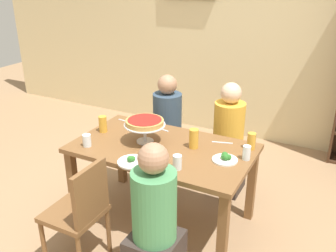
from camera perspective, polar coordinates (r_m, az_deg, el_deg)
name	(u,v)px	position (r m, az deg, el deg)	size (l,w,h in m)	color
ground_plane	(163,218)	(3.56, -0.76, -13.89)	(12.00, 12.00, 0.00)	#9E7A56
rear_partition	(244,31)	(4.95, 11.59, 14.03)	(8.00, 0.12, 2.80)	beige
dining_table	(163,156)	(3.21, -0.82, -4.66)	(1.51, 0.88, 0.74)	brown
diner_near_right	(155,231)	(2.63, -2.07, -15.79)	(0.34, 0.34, 1.15)	#382D28
diner_far_left	(167,135)	(3.98, -0.10, -1.35)	(0.34, 0.34, 1.15)	#382D28
diner_far_right	(227,146)	(3.78, 9.07, -3.07)	(0.34, 0.34, 1.15)	#382D28
chair_near_left	(81,210)	(2.90, -13.20, -12.33)	(0.40, 0.40, 0.87)	brown
deep_dish_pizza_stand	(145,124)	(3.18, -3.58, 0.38)	(0.36, 0.36, 0.21)	silver
salad_plate_near_diner	(225,158)	(2.96, 8.71, -4.91)	(0.20, 0.20, 0.07)	white
salad_plate_far_diner	(132,161)	(2.92, -5.45, -5.38)	(0.24, 0.24, 0.06)	white
beer_glass_amber_tall	(194,139)	(3.12, 3.95, -1.94)	(0.08, 0.08, 0.17)	gold
beer_glass_amber_short	(251,141)	(3.17, 12.61, -2.26)	(0.07, 0.07, 0.14)	gold
beer_glass_amber_spare	(103,124)	(3.47, -9.92, 0.29)	(0.07, 0.07, 0.15)	gold
water_glass_clear_near	(87,140)	(3.23, -12.29, -2.16)	(0.07, 0.07, 0.10)	white
water_glass_clear_far	(247,153)	(3.00, 11.91, -4.01)	(0.06, 0.06, 0.12)	white
water_glass_clear_spare	(177,162)	(2.80, 1.43, -5.55)	(0.07, 0.07, 0.11)	white
cutlery_fork_near	(222,143)	(3.26, 8.28, -2.51)	(0.18, 0.02, 0.01)	silver
cutlery_knife_near	(161,129)	(3.50, -1.08, -0.46)	(0.18, 0.02, 0.01)	silver
cutlery_fork_far	(126,121)	(3.70, -6.48, 0.74)	(0.18, 0.02, 0.01)	silver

